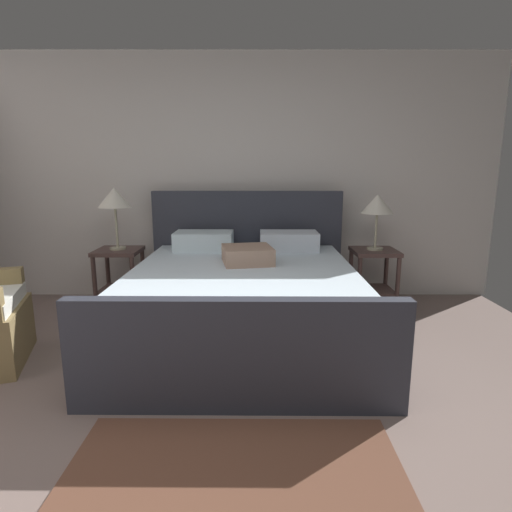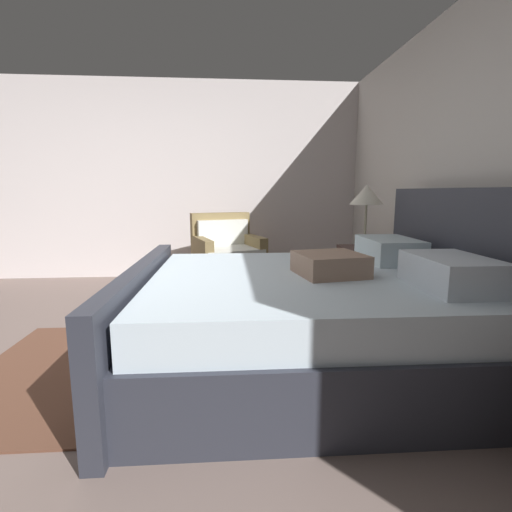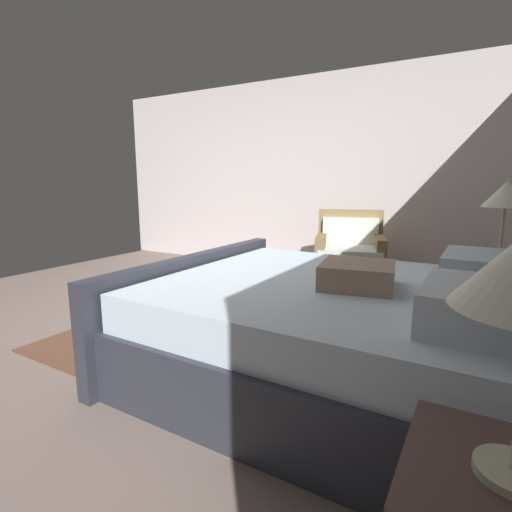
{
  "view_description": "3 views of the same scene",
  "coord_description": "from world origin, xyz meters",
  "px_view_note": "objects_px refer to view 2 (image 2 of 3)",
  "views": [
    {
      "loc": [
        0.19,
        -1.64,
        1.39
      ],
      "look_at": [
        0.2,
        1.07,
        0.83
      ],
      "focal_mm": 29.2,
      "sensor_mm": 36.0,
      "label": 1
    },
    {
      "loc": [
        2.48,
        1.13,
        1.15
      ],
      "look_at": [
        -0.23,
        1.34,
        0.69
      ],
      "focal_mm": 26.63,
      "sensor_mm": 36.0,
      "label": 2
    },
    {
      "loc": [
        2.3,
        2.39,
        1.21
      ],
      "look_at": [
        -0.04,
        1.03,
        0.7
      ],
      "focal_mm": 27.54,
      "sensor_mm": 36.0,
      "label": 3
    }
  ],
  "objects_px": {
    "bed": "(313,314)",
    "nightstand_left": "(363,266)",
    "table_lamp_left": "(367,196)",
    "armchair": "(227,261)"
  },
  "relations": [
    {
      "from": "bed",
      "to": "table_lamp_left",
      "type": "distance_m",
      "value": 1.72
    },
    {
      "from": "table_lamp_left",
      "to": "armchair",
      "type": "height_order",
      "value": "table_lamp_left"
    },
    {
      "from": "armchair",
      "to": "nightstand_left",
      "type": "bearing_deg",
      "value": 63.18
    },
    {
      "from": "table_lamp_left",
      "to": "armchair",
      "type": "relative_size",
      "value": 0.68
    },
    {
      "from": "bed",
      "to": "table_lamp_left",
      "type": "bearing_deg",
      "value": 147.92
    },
    {
      "from": "nightstand_left",
      "to": "armchair",
      "type": "distance_m",
      "value": 1.55
    },
    {
      "from": "table_lamp_left",
      "to": "nightstand_left",
      "type": "bearing_deg",
      "value": -63.43
    },
    {
      "from": "bed",
      "to": "nightstand_left",
      "type": "xyz_separation_m",
      "value": [
        -1.31,
        0.82,
        0.06
      ]
    },
    {
      "from": "nightstand_left",
      "to": "armchair",
      "type": "bearing_deg",
      "value": -116.82
    },
    {
      "from": "bed",
      "to": "nightstand_left",
      "type": "relative_size",
      "value": 3.75
    }
  ]
}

